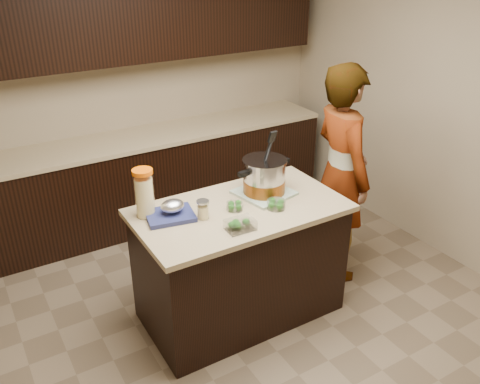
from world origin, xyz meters
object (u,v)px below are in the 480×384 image
at_px(island, 240,262).
at_px(lemonade_pitcher, 144,195).
at_px(stock_pot, 264,178).
at_px(person, 341,175).

xyz_separation_m(island, lemonade_pitcher, (-0.60, 0.23, 0.60)).
xyz_separation_m(island, stock_pot, (0.26, 0.09, 0.57)).
relative_size(island, lemonade_pitcher, 4.43).
bearing_deg(island, lemonade_pitcher, 159.16).
bearing_deg(lemonade_pitcher, island, -20.84).
bearing_deg(person, stock_pot, 99.56).
xyz_separation_m(stock_pot, lemonade_pitcher, (-0.85, 0.14, 0.03)).
bearing_deg(stock_pot, person, -6.36).
relative_size(island, stock_pot, 3.22).
bearing_deg(person, lemonade_pitcher, 94.91).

